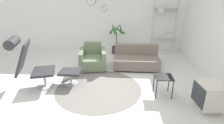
{
  "coord_description": "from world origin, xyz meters",
  "views": [
    {
      "loc": [
        0.54,
        -3.99,
        2.14
      ],
      "look_at": [
        0.28,
        0.14,
        0.55
      ],
      "focal_mm": 28.0,
      "sensor_mm": 36.0,
      "label": 1
    }
  ],
  "objects_px": {
    "crt_television": "(210,96)",
    "potted_plant": "(116,42)",
    "ottoman": "(71,74)",
    "shelf_unit": "(165,22)",
    "armchair_red": "(93,59)",
    "couch_low": "(136,60)",
    "lounge_chair": "(27,58)",
    "side_table": "(164,79)"
  },
  "relations": [
    {
      "from": "ottoman",
      "to": "side_table",
      "type": "height_order",
      "value": "side_table"
    },
    {
      "from": "side_table",
      "to": "potted_plant",
      "type": "xyz_separation_m",
      "value": [
        -1.16,
        2.98,
        0.06
      ]
    },
    {
      "from": "side_table",
      "to": "lounge_chair",
      "type": "bearing_deg",
      "value": 177.66
    },
    {
      "from": "couch_low",
      "to": "crt_television",
      "type": "bearing_deg",
      "value": 121.93
    },
    {
      "from": "lounge_chair",
      "to": "shelf_unit",
      "type": "bearing_deg",
      "value": 113.29
    },
    {
      "from": "side_table",
      "to": "potted_plant",
      "type": "distance_m",
      "value": 3.2
    },
    {
      "from": "armchair_red",
      "to": "crt_television",
      "type": "bearing_deg",
      "value": 134.28
    },
    {
      "from": "armchair_red",
      "to": "lounge_chair",
      "type": "bearing_deg",
      "value": 37.87
    },
    {
      "from": "armchair_red",
      "to": "shelf_unit",
      "type": "distance_m",
      "value": 3.28
    },
    {
      "from": "ottoman",
      "to": "shelf_unit",
      "type": "bearing_deg",
      "value": 45.48
    },
    {
      "from": "side_table",
      "to": "couch_low",
      "type": "bearing_deg",
      "value": 106.93
    },
    {
      "from": "potted_plant",
      "to": "armchair_red",
      "type": "bearing_deg",
      "value": -114.72
    },
    {
      "from": "potted_plant",
      "to": "shelf_unit",
      "type": "bearing_deg",
      "value": 12.13
    },
    {
      "from": "armchair_red",
      "to": "side_table",
      "type": "distance_m",
      "value": 2.38
    },
    {
      "from": "side_table",
      "to": "ottoman",
      "type": "bearing_deg",
      "value": 169.65
    },
    {
      "from": "armchair_red",
      "to": "side_table",
      "type": "height_order",
      "value": "armchair_red"
    },
    {
      "from": "ottoman",
      "to": "shelf_unit",
      "type": "height_order",
      "value": "shelf_unit"
    },
    {
      "from": "couch_low",
      "to": "shelf_unit",
      "type": "distance_m",
      "value": 2.32
    },
    {
      "from": "ottoman",
      "to": "armchair_red",
      "type": "distance_m",
      "value": 1.17
    },
    {
      "from": "lounge_chair",
      "to": "crt_television",
      "type": "distance_m",
      "value": 4.02
    },
    {
      "from": "shelf_unit",
      "to": "potted_plant",
      "type": "bearing_deg",
      "value": -167.87
    },
    {
      "from": "armchair_red",
      "to": "potted_plant",
      "type": "distance_m",
      "value": 1.63
    },
    {
      "from": "armchair_red",
      "to": "shelf_unit",
      "type": "xyz_separation_m",
      "value": [
        2.53,
        1.87,
        0.9
      ]
    },
    {
      "from": "potted_plant",
      "to": "shelf_unit",
      "type": "relative_size",
      "value": 0.59
    },
    {
      "from": "couch_low",
      "to": "side_table",
      "type": "xyz_separation_m",
      "value": [
        0.49,
        -1.62,
        0.16
      ]
    },
    {
      "from": "armchair_red",
      "to": "shelf_unit",
      "type": "height_order",
      "value": "shelf_unit"
    },
    {
      "from": "potted_plant",
      "to": "shelf_unit",
      "type": "xyz_separation_m",
      "value": [
        1.85,
        0.4,
        0.71
      ]
    },
    {
      "from": "shelf_unit",
      "to": "couch_low",
      "type": "bearing_deg",
      "value": -123.9
    },
    {
      "from": "lounge_chair",
      "to": "crt_television",
      "type": "xyz_separation_m",
      "value": [
        3.94,
        -0.61,
        -0.47
      ]
    },
    {
      "from": "lounge_chair",
      "to": "ottoman",
      "type": "relative_size",
      "value": 2.42
    },
    {
      "from": "ottoman",
      "to": "couch_low",
      "type": "bearing_deg",
      "value": 34.85
    },
    {
      "from": "armchair_red",
      "to": "couch_low",
      "type": "bearing_deg",
      "value": 176.03
    },
    {
      "from": "couch_low",
      "to": "crt_television",
      "type": "distance_m",
      "value": 2.47
    },
    {
      "from": "lounge_chair",
      "to": "couch_low",
      "type": "height_order",
      "value": "lounge_chair"
    },
    {
      "from": "ottoman",
      "to": "armchair_red",
      "type": "height_order",
      "value": "armchair_red"
    },
    {
      "from": "potted_plant",
      "to": "shelf_unit",
      "type": "distance_m",
      "value": 2.03
    },
    {
      "from": "side_table",
      "to": "shelf_unit",
      "type": "xyz_separation_m",
      "value": [
        0.69,
        3.38,
        0.77
      ]
    },
    {
      "from": "crt_television",
      "to": "potted_plant",
      "type": "relative_size",
      "value": 0.47
    },
    {
      "from": "armchair_red",
      "to": "potted_plant",
      "type": "relative_size",
      "value": 0.8
    },
    {
      "from": "side_table",
      "to": "crt_television",
      "type": "xyz_separation_m",
      "value": [
        0.8,
        -0.48,
        -0.1
      ]
    },
    {
      "from": "lounge_chair",
      "to": "armchair_red",
      "type": "height_order",
      "value": "lounge_chair"
    },
    {
      "from": "armchair_red",
      "to": "ottoman",
      "type": "bearing_deg",
      "value": 61.77
    }
  ]
}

